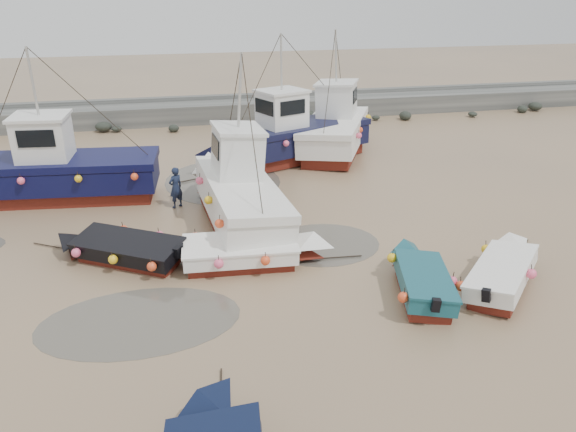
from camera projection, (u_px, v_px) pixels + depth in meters
name	position (u px, v px, depth m)	size (l,w,h in m)	color
ground	(229.00, 289.00, 16.75)	(120.00, 120.00, 0.00)	#977957
seawall	(187.00, 113.00, 36.30)	(60.00, 4.92, 1.50)	slate
puddle_a	(140.00, 321.00, 15.17)	(5.46, 5.46, 0.01)	#565147
puddle_b	(322.00, 244.00, 19.62)	(4.03, 4.03, 0.01)	#565147
puddle_d	(223.00, 181.00, 25.82)	(5.26, 5.26, 0.01)	#565147
dinghy_2	(420.00, 275.00, 16.38)	(2.41, 5.12, 1.43)	maroon
dinghy_3	(507.00, 268.00, 16.79)	(4.59, 4.64, 1.43)	maroon
dinghy_4	(120.00, 245.00, 18.26)	(5.27, 3.72, 1.43)	maroon
dinghy_5	(252.00, 249.00, 18.00)	(5.98, 2.34, 1.43)	maroon
cabin_boat_0	(57.00, 169.00, 23.06)	(10.07, 3.48, 6.22)	maroon
cabin_boat_1	(235.00, 190.00, 20.76)	(3.04, 9.97, 6.22)	maroon
cabin_boat_2	(288.00, 136.00, 28.12)	(10.28, 5.66, 6.22)	maroon
cabin_boat_3	(337.00, 126.00, 29.87)	(5.97, 9.33, 6.22)	maroon
person	(177.00, 207.00, 22.83)	(0.62, 0.40, 1.69)	#171F38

